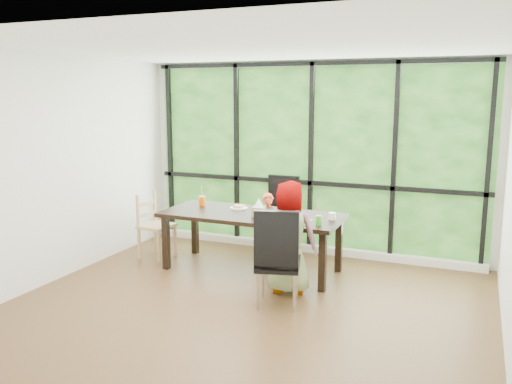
# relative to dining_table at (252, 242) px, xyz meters

# --- Properties ---
(ground) EXTENTS (5.00, 5.00, 0.00)m
(ground) POSITION_rel_dining_table_xyz_m (0.43, -1.08, -0.38)
(ground) COLOR black
(ground) RESTS_ON ground
(back_wall) EXTENTS (5.00, 0.00, 5.00)m
(back_wall) POSITION_rel_dining_table_xyz_m (0.43, 1.17, 0.98)
(back_wall) COLOR silver
(back_wall) RESTS_ON ground
(foliage_backdrop) EXTENTS (4.80, 0.02, 2.65)m
(foliage_backdrop) POSITION_rel_dining_table_xyz_m (0.43, 1.15, 0.98)
(foliage_backdrop) COLOR #1A4615
(foliage_backdrop) RESTS_ON back_wall
(window_mullions) EXTENTS (4.80, 0.06, 2.65)m
(window_mullions) POSITION_rel_dining_table_xyz_m (0.43, 1.11, 0.98)
(window_mullions) COLOR black
(window_mullions) RESTS_ON back_wall
(window_sill) EXTENTS (4.80, 0.12, 0.10)m
(window_sill) POSITION_rel_dining_table_xyz_m (0.43, 1.07, -0.33)
(window_sill) COLOR silver
(window_sill) RESTS_ON ground
(dining_table) EXTENTS (2.37, 1.17, 0.75)m
(dining_table) POSITION_rel_dining_table_xyz_m (0.00, 0.00, 0.00)
(dining_table) COLOR black
(dining_table) RESTS_ON ground
(chair_window_leather) EXTENTS (0.47, 0.47, 1.08)m
(chair_window_leather) POSITION_rel_dining_table_xyz_m (0.04, 0.92, 0.17)
(chair_window_leather) COLOR black
(chair_window_leather) RESTS_ON ground
(chair_interior_leather) EXTENTS (0.56, 0.56, 1.08)m
(chair_interior_leather) POSITION_rel_dining_table_xyz_m (0.71, -0.95, 0.17)
(chair_interior_leather) COLOR black
(chair_interior_leather) RESTS_ON ground
(chair_end_beech) EXTENTS (0.44, 0.46, 0.90)m
(chair_end_beech) POSITION_rel_dining_table_xyz_m (-1.42, -0.01, 0.08)
(chair_end_beech) COLOR tan
(chair_end_beech) RESTS_ON ground
(child_toddler) EXTENTS (0.37, 0.28, 0.91)m
(child_toddler) POSITION_rel_dining_table_xyz_m (0.00, 0.58, 0.08)
(child_toddler) COLOR #E3502C
(child_toddler) RESTS_ON ground
(child_older) EXTENTS (0.70, 0.53, 1.30)m
(child_older) POSITION_rel_dining_table_xyz_m (0.68, -0.54, 0.27)
(child_older) COLOR slate
(child_older) RESTS_ON ground
(placemat) EXTENTS (0.44, 0.32, 0.01)m
(placemat) POSITION_rel_dining_table_xyz_m (0.60, -0.19, 0.38)
(placemat) COLOR tan
(placemat) RESTS_ON dining_table
(plate_far) EXTENTS (0.23, 0.23, 0.01)m
(plate_far) POSITION_rel_dining_table_xyz_m (-0.27, 0.20, 0.38)
(plate_far) COLOR white
(plate_far) RESTS_ON dining_table
(plate_near) EXTENTS (0.25, 0.25, 0.02)m
(plate_near) POSITION_rel_dining_table_xyz_m (0.60, -0.23, 0.38)
(plate_near) COLOR white
(plate_near) RESTS_ON dining_table
(orange_cup) EXTENTS (0.08, 0.08, 0.13)m
(orange_cup) POSITION_rel_dining_table_xyz_m (-0.81, 0.18, 0.44)
(orange_cup) COLOR #FF6300
(orange_cup) RESTS_ON dining_table
(green_cup) EXTENTS (0.07, 0.07, 0.11)m
(green_cup) POSITION_rel_dining_table_xyz_m (0.95, -0.26, 0.43)
(green_cup) COLOR green
(green_cup) RESTS_ON dining_table
(white_mug) EXTENTS (0.09, 0.09, 0.09)m
(white_mug) POSITION_rel_dining_table_xyz_m (1.03, 0.06, 0.42)
(white_mug) COLOR white
(white_mug) RESTS_ON dining_table
(tissue_box) EXTENTS (0.14, 0.14, 0.12)m
(tissue_box) POSITION_rel_dining_table_xyz_m (0.15, -0.13, 0.44)
(tissue_box) COLOR tan
(tissue_box) RESTS_ON dining_table
(crepe_rolls_far) EXTENTS (0.15, 0.12, 0.04)m
(crepe_rolls_far) POSITION_rel_dining_table_xyz_m (-0.27, 0.20, 0.41)
(crepe_rolls_far) COLOR tan
(crepe_rolls_far) RESTS_ON plate_far
(crepe_rolls_near) EXTENTS (0.10, 0.12, 0.04)m
(crepe_rolls_near) POSITION_rel_dining_table_xyz_m (0.60, -0.23, 0.41)
(crepe_rolls_near) COLOR tan
(crepe_rolls_near) RESTS_ON plate_near
(straw_white) EXTENTS (0.01, 0.04, 0.20)m
(straw_white) POSITION_rel_dining_table_xyz_m (-0.81, 0.18, 0.54)
(straw_white) COLOR white
(straw_white) RESTS_ON orange_cup
(straw_pink) EXTENTS (0.01, 0.04, 0.20)m
(straw_pink) POSITION_rel_dining_table_xyz_m (0.95, -0.26, 0.53)
(straw_pink) COLOR pink
(straw_pink) RESTS_ON green_cup
(tissue) EXTENTS (0.12, 0.12, 0.11)m
(tissue) POSITION_rel_dining_table_xyz_m (0.15, -0.13, 0.55)
(tissue) COLOR white
(tissue) RESTS_ON tissue_box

